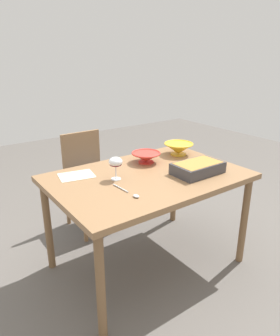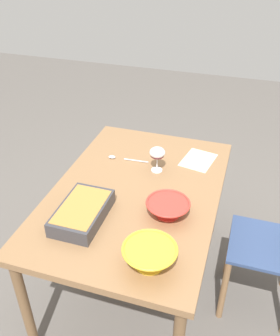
# 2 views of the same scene
# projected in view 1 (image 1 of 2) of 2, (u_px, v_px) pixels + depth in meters

# --- Properties ---
(ground_plane) EXTENTS (8.00, 8.00, 0.00)m
(ground_plane) POSITION_uv_depth(u_px,v_px,m) (147.00, 263.00, 2.38)
(ground_plane) COLOR #5B5651
(dining_table) EXTENTS (1.31, 0.88, 0.72)m
(dining_table) POSITION_uv_depth(u_px,v_px,m) (148.00, 184.00, 2.15)
(dining_table) COLOR olive
(dining_table) RESTS_ON ground_plane
(chair) EXTENTS (0.38, 0.39, 0.85)m
(chair) POSITION_uv_depth(u_px,v_px,m) (88.00, 176.00, 2.78)
(chair) COLOR #334772
(chair) RESTS_ON ground_plane
(wine_glass) EXTENTS (0.09, 0.09, 0.15)m
(wine_glass) POSITION_uv_depth(u_px,v_px,m) (116.00, 163.00, 2.01)
(wine_glass) COLOR white
(wine_glass) RESTS_ON dining_table
(casserole_dish) EXTENTS (0.34, 0.21, 0.08)m
(casserole_dish) POSITION_uv_depth(u_px,v_px,m) (198.00, 167.00, 2.14)
(casserole_dish) COLOR #38383D
(casserole_dish) RESTS_ON dining_table
(mixing_bowl) EXTENTS (0.22, 0.22, 0.08)m
(mixing_bowl) POSITION_uv_depth(u_px,v_px,m) (146.00, 157.00, 2.35)
(mixing_bowl) COLOR red
(mixing_bowl) RESTS_ON dining_table
(small_bowl) EXTENTS (0.24, 0.24, 0.10)m
(small_bowl) POSITION_uv_depth(u_px,v_px,m) (179.00, 148.00, 2.53)
(small_bowl) COLOR yellow
(small_bowl) RESTS_ON dining_table
(serving_spoon) EXTENTS (0.03, 0.25, 0.01)m
(serving_spoon) POSITION_uv_depth(u_px,v_px,m) (131.00, 193.00, 1.83)
(serving_spoon) COLOR silver
(serving_spoon) RESTS_ON dining_table
(napkin) EXTENTS (0.26, 0.21, 0.00)m
(napkin) POSITION_uv_depth(u_px,v_px,m) (76.00, 176.00, 2.11)
(napkin) COLOR beige
(napkin) RESTS_ON dining_table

